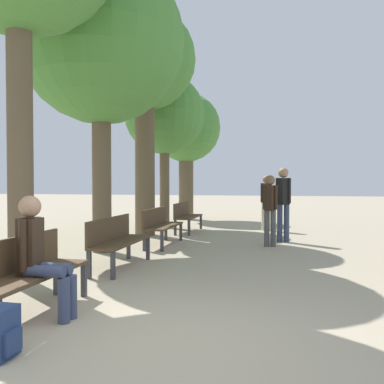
% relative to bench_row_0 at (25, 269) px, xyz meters
% --- Properties ---
extents(ground_plane, '(80.00, 80.00, 0.00)m').
position_rel_bench_row_0_xyz_m(ground_plane, '(1.57, -0.53, -0.50)').
color(ground_plane, tan).
extents(bench_row_0, '(0.47, 1.75, 0.84)m').
position_rel_bench_row_0_xyz_m(bench_row_0, '(0.00, 0.00, 0.00)').
color(bench_row_0, '#4C3823').
rests_on(bench_row_0, ground_plane).
extents(bench_row_1, '(0.47, 1.75, 0.84)m').
position_rel_bench_row_0_xyz_m(bench_row_1, '(0.00, 2.59, 0.00)').
color(bench_row_1, '#4C3823').
rests_on(bench_row_1, ground_plane).
extents(bench_row_2, '(0.47, 1.75, 0.84)m').
position_rel_bench_row_0_xyz_m(bench_row_2, '(0.00, 5.17, 0.00)').
color(bench_row_2, '#4C3823').
rests_on(bench_row_2, ground_plane).
extents(bench_row_3, '(0.47, 1.75, 0.84)m').
position_rel_bench_row_0_xyz_m(bench_row_3, '(0.00, 7.76, 0.00)').
color(bench_row_3, '#4C3823').
rests_on(bench_row_3, ground_plane).
extents(tree_row_1, '(3.39, 3.39, 6.00)m').
position_rel_bench_row_0_xyz_m(tree_row_1, '(-0.92, 4.06, 3.77)').
color(tree_row_1, brown).
rests_on(tree_row_1, ground_plane).
extents(tree_row_2, '(2.73, 2.73, 6.07)m').
position_rel_bench_row_0_xyz_m(tree_row_2, '(-0.92, 6.84, 4.06)').
color(tree_row_2, brown).
rests_on(tree_row_2, ground_plane).
extents(tree_row_3, '(2.50, 2.50, 4.79)m').
position_rel_bench_row_0_xyz_m(tree_row_3, '(-0.92, 8.77, 3.00)').
color(tree_row_3, brown).
rests_on(tree_row_3, ground_plane).
extents(tree_row_4, '(2.62, 2.62, 4.80)m').
position_rel_bench_row_0_xyz_m(tree_row_4, '(-0.92, 11.79, 2.90)').
color(tree_row_4, brown).
rests_on(tree_row_4, ground_plane).
extents(person_seated, '(0.60, 0.34, 1.29)m').
position_rel_bench_row_0_xyz_m(person_seated, '(0.23, -0.07, 0.19)').
color(person_seated, '#384260').
rests_on(person_seated, ground_plane).
extents(backpack, '(0.22, 0.29, 0.42)m').
position_rel_bench_row_0_xyz_m(backpack, '(0.48, -1.05, -0.30)').
color(backpack, navy).
rests_on(backpack, ground_plane).
extents(pedestrian_near, '(0.32, 0.27, 1.58)m').
position_rel_bench_row_0_xyz_m(pedestrian_near, '(2.43, 5.49, 0.40)').
color(pedestrian_near, '#4C4C4C').
rests_on(pedestrian_near, ground_plane).
extents(pedestrian_mid, '(0.33, 0.28, 1.62)m').
position_rel_bench_row_0_xyz_m(pedestrian_mid, '(2.22, 8.62, 0.42)').
color(pedestrian_mid, beige).
rests_on(pedestrian_mid, ground_plane).
extents(pedestrian_far, '(0.36, 0.32, 1.77)m').
position_rel_bench_row_0_xyz_m(pedestrian_far, '(2.71, 6.28, 0.51)').
color(pedestrian_far, '#384260').
rests_on(pedestrian_far, ground_plane).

